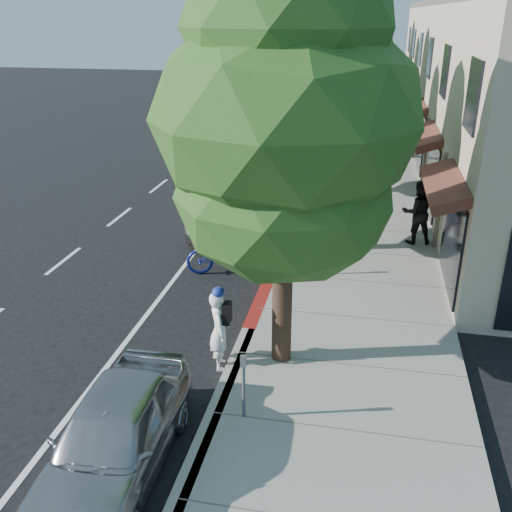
% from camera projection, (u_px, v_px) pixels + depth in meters
% --- Properties ---
extents(ground, '(120.00, 120.00, 0.00)m').
position_uv_depth(ground, '(257.00, 313.00, 13.84)').
color(ground, black).
rests_on(ground, ground).
extents(sidewalk, '(4.60, 56.00, 0.15)m').
position_uv_depth(sidewalk, '(362.00, 212.00, 20.61)').
color(sidewalk, gray).
rests_on(sidewalk, ground).
extents(curb, '(0.30, 56.00, 0.15)m').
position_uv_depth(curb, '(299.00, 208.00, 21.02)').
color(curb, '#9E998E').
rests_on(curb, ground).
extents(curb_red_segment, '(0.32, 4.00, 0.15)m').
position_uv_depth(curb_red_segment, '(265.00, 292.00, 14.71)').
color(curb_red_segment, maroon).
rests_on(curb_red_segment, ground).
extents(street_tree_0, '(4.79, 4.79, 7.95)m').
position_uv_depth(street_tree_0, '(286.00, 124.00, 9.93)').
color(street_tree_0, black).
rests_on(street_tree_0, ground).
extents(street_tree_1, '(4.58, 4.58, 7.16)m').
position_uv_depth(street_tree_1, '(318.00, 106.00, 15.56)').
color(street_tree_1, black).
rests_on(street_tree_1, ground).
extents(street_tree_2, '(4.16, 4.16, 6.61)m').
position_uv_depth(street_tree_2, '(333.00, 91.00, 21.10)').
color(street_tree_2, black).
rests_on(street_tree_2, ground).
extents(street_tree_3, '(4.55, 4.55, 7.72)m').
position_uv_depth(street_tree_3, '(344.00, 58.00, 26.21)').
color(street_tree_3, black).
rests_on(street_tree_3, ground).
extents(street_tree_4, '(4.39, 4.39, 7.19)m').
position_uv_depth(street_tree_4, '(349.00, 57.00, 31.76)').
color(street_tree_4, black).
rests_on(street_tree_4, ground).
extents(street_tree_5, '(5.22, 5.22, 7.88)m').
position_uv_depth(street_tree_5, '(354.00, 45.00, 37.04)').
color(street_tree_5, black).
rests_on(street_tree_5, ground).
extents(cyclist, '(0.59, 0.72, 1.69)m').
position_uv_depth(cyclist, '(219.00, 330.00, 11.44)').
color(cyclist, white).
rests_on(cyclist, ground).
extents(bicycle, '(2.29, 1.44, 1.14)m').
position_uv_depth(bicycle, '(225.00, 253.00, 15.81)').
color(bicycle, navy).
rests_on(bicycle, ground).
extents(silver_suv, '(3.40, 6.55, 1.76)m').
position_uv_depth(silver_suv, '(242.00, 201.00, 19.15)').
color(silver_suv, '#B4B4B9').
rests_on(silver_suv, ground).
extents(dark_sedan, '(2.31, 5.34, 1.71)m').
position_uv_depth(dark_sedan, '(265.00, 154.00, 25.65)').
color(dark_sedan, black).
rests_on(dark_sedan, ground).
extents(white_pickup, '(2.59, 5.45, 1.53)m').
position_uv_depth(white_pickup, '(282.00, 135.00, 30.08)').
color(white_pickup, white).
rests_on(white_pickup, ground).
extents(dark_suv_far, '(2.44, 5.02, 1.65)m').
position_uv_depth(dark_suv_far, '(300.00, 112.00, 36.84)').
color(dark_suv_far, black).
rests_on(dark_suv_far, ground).
extents(near_car_a, '(1.74, 4.09, 1.38)m').
position_uv_depth(near_car_a, '(114.00, 436.00, 8.82)').
color(near_car_a, '#A4A4A8').
rests_on(near_car_a, ground).
extents(pedestrian, '(1.09, 0.93, 1.97)m').
position_uv_depth(pedestrian, '(417.00, 212.00, 17.31)').
color(pedestrian, black).
rests_on(pedestrian, sidewalk).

